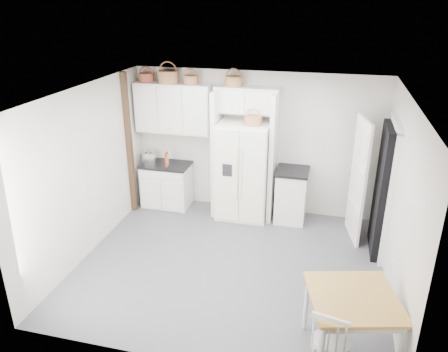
# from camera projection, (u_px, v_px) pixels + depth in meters

# --- Properties ---
(floor) EXTENTS (4.50, 4.50, 0.00)m
(floor) POSITION_uv_depth(u_px,v_px,m) (230.00, 264.00, 6.64)
(floor) COLOR #4D4D4D
(floor) RESTS_ON ground
(ceiling) EXTENTS (4.50, 4.50, 0.00)m
(ceiling) POSITION_uv_depth(u_px,v_px,m) (231.00, 94.00, 5.65)
(ceiling) COLOR white
(ceiling) RESTS_ON wall_back
(wall_back) EXTENTS (4.50, 0.00, 4.50)m
(wall_back) POSITION_uv_depth(u_px,v_px,m) (256.00, 143.00, 7.94)
(wall_back) COLOR #B5ADA4
(wall_back) RESTS_ON floor
(wall_left) EXTENTS (0.00, 4.00, 4.00)m
(wall_left) POSITION_uv_depth(u_px,v_px,m) (87.00, 172.00, 6.65)
(wall_left) COLOR #B5ADA4
(wall_left) RESTS_ON floor
(wall_right) EXTENTS (0.00, 4.00, 4.00)m
(wall_right) POSITION_uv_depth(u_px,v_px,m) (400.00, 203.00, 5.64)
(wall_right) COLOR #B5ADA4
(wall_right) RESTS_ON floor
(refrigerator) EXTENTS (0.91, 0.73, 1.76)m
(refrigerator) POSITION_uv_depth(u_px,v_px,m) (244.00, 171.00, 7.82)
(refrigerator) COLOR white
(refrigerator) RESTS_ON floor
(base_cab_left) EXTENTS (0.88, 0.56, 0.81)m
(base_cab_left) POSITION_uv_depth(u_px,v_px,m) (167.00, 185.00, 8.39)
(base_cab_left) COLOR silver
(base_cab_left) RESTS_ON floor
(base_cab_right) EXTENTS (0.52, 0.63, 0.92)m
(base_cab_right) POSITION_uv_depth(u_px,v_px,m) (291.00, 196.00, 7.83)
(base_cab_right) COLOR silver
(base_cab_right) RESTS_ON floor
(dining_table) EXTENTS (1.14, 1.14, 0.78)m
(dining_table) POSITION_uv_depth(u_px,v_px,m) (350.00, 325.00, 4.85)
(dining_table) COLOR olive
(dining_table) RESTS_ON floor
(windsor_chair) EXTENTS (0.48, 0.45, 0.84)m
(windsor_chair) POSITION_uv_depth(u_px,v_px,m) (331.00, 342.00, 4.58)
(windsor_chair) COLOR silver
(windsor_chair) RESTS_ON floor
(counter_left) EXTENTS (0.92, 0.59, 0.04)m
(counter_left) POSITION_uv_depth(u_px,v_px,m) (166.00, 165.00, 8.22)
(counter_left) COLOR black
(counter_left) RESTS_ON base_cab_left
(counter_right) EXTENTS (0.57, 0.67, 0.04)m
(counter_right) POSITION_uv_depth(u_px,v_px,m) (293.00, 171.00, 7.65)
(counter_right) COLOR black
(counter_right) RESTS_ON base_cab_right
(toaster) EXTENTS (0.29, 0.18, 0.19)m
(toaster) POSITION_uv_depth(u_px,v_px,m) (149.00, 158.00, 8.27)
(toaster) COLOR silver
(toaster) RESTS_ON counter_left
(cookbook_red) EXTENTS (0.07, 0.17, 0.25)m
(cookbook_red) POSITION_uv_depth(u_px,v_px,m) (167.00, 159.00, 8.09)
(cookbook_red) COLOR #9D260B
(cookbook_red) RESTS_ON counter_left
(cookbook_cream) EXTENTS (0.06, 0.15, 0.22)m
(cookbook_cream) POSITION_uv_depth(u_px,v_px,m) (167.00, 160.00, 8.09)
(cookbook_cream) COLOR beige
(cookbook_cream) RESTS_ON counter_left
(basket_upper_a) EXTENTS (0.28, 0.28, 0.16)m
(basket_upper_a) POSITION_uv_depth(u_px,v_px,m) (147.00, 78.00, 7.80)
(basket_upper_a) COLOR brown
(basket_upper_a) RESTS_ON upper_cabinet
(basket_upper_b) EXTENTS (0.36, 0.36, 0.21)m
(basket_upper_b) POSITION_uv_depth(u_px,v_px,m) (168.00, 77.00, 7.70)
(basket_upper_b) COLOR #935732
(basket_upper_b) RESTS_ON upper_cabinet
(basket_upper_c) EXTENTS (0.26, 0.26, 0.15)m
(basket_upper_c) POSITION_uv_depth(u_px,v_px,m) (191.00, 80.00, 7.62)
(basket_upper_c) COLOR #935732
(basket_upper_c) RESTS_ON upper_cabinet
(basket_bridge_a) EXTENTS (0.30, 0.30, 0.17)m
(basket_bridge_a) POSITION_uv_depth(u_px,v_px,m) (234.00, 81.00, 7.44)
(basket_bridge_a) COLOR #935732
(basket_bridge_a) RESTS_ON bridge_cabinet
(basket_fridge_b) EXTENTS (0.29, 0.29, 0.15)m
(basket_fridge_b) POSITION_uv_depth(u_px,v_px,m) (253.00, 121.00, 7.33)
(basket_fridge_b) COLOR #935732
(basket_fridge_b) RESTS_ON refrigerator
(upper_cabinet) EXTENTS (1.40, 0.34, 0.90)m
(upper_cabinet) POSITION_uv_depth(u_px,v_px,m) (174.00, 108.00, 7.90)
(upper_cabinet) COLOR silver
(upper_cabinet) RESTS_ON wall_back
(bridge_cabinet) EXTENTS (1.12, 0.34, 0.45)m
(bridge_cabinet) POSITION_uv_depth(u_px,v_px,m) (247.00, 100.00, 7.51)
(bridge_cabinet) COLOR silver
(bridge_cabinet) RESTS_ON wall_back
(fridge_panel_left) EXTENTS (0.08, 0.60, 2.30)m
(fridge_panel_left) POSITION_uv_depth(u_px,v_px,m) (217.00, 153.00, 7.88)
(fridge_panel_left) COLOR silver
(fridge_panel_left) RESTS_ON floor
(fridge_panel_right) EXTENTS (0.08, 0.60, 2.30)m
(fridge_panel_right) POSITION_uv_depth(u_px,v_px,m) (273.00, 158.00, 7.65)
(fridge_panel_right) COLOR silver
(fridge_panel_right) RESTS_ON floor
(trim_post) EXTENTS (0.09, 0.09, 2.60)m
(trim_post) POSITION_uv_depth(u_px,v_px,m) (129.00, 145.00, 7.85)
(trim_post) COLOR black
(trim_post) RESTS_ON floor
(doorway_void) EXTENTS (0.18, 0.85, 2.05)m
(doorway_void) POSITION_uv_depth(u_px,v_px,m) (383.00, 191.00, 6.66)
(doorway_void) COLOR black
(doorway_void) RESTS_ON floor
(door_slab) EXTENTS (0.21, 0.79, 2.05)m
(door_slab) POSITION_uv_depth(u_px,v_px,m) (358.00, 180.00, 7.04)
(door_slab) COLOR white
(door_slab) RESTS_ON floor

